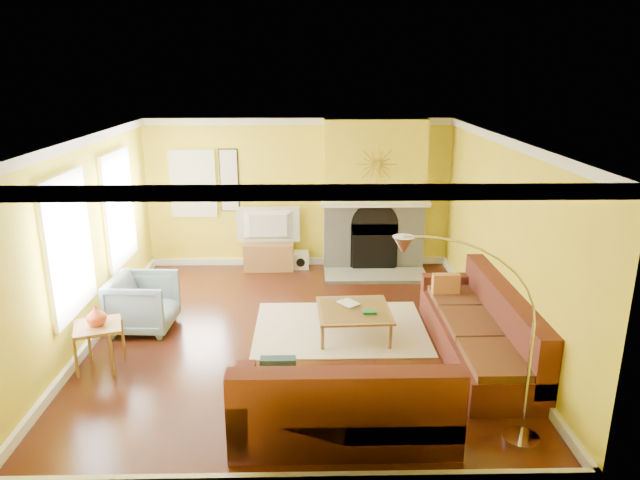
{
  "coord_description": "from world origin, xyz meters",
  "views": [
    {
      "loc": [
        0.17,
        -7.16,
        3.54
      ],
      "look_at": [
        0.33,
        0.4,
        1.25
      ],
      "focal_mm": 32.0,
      "sensor_mm": 36.0,
      "label": 1
    }
  ],
  "objects_px": {
    "arc_lamp": "(471,345)",
    "armchair": "(143,303)",
    "coffee_table": "(354,322)",
    "sectional_sofa": "(385,336)",
    "media_console": "(269,256)",
    "side_table": "(100,347)"
  },
  "relations": [
    {
      "from": "coffee_table",
      "to": "side_table",
      "type": "height_order",
      "value": "side_table"
    },
    {
      "from": "media_console",
      "to": "side_table",
      "type": "xyz_separation_m",
      "value": [
        -1.81,
        -3.59,
        0.05
      ]
    },
    {
      "from": "armchair",
      "to": "side_table",
      "type": "xyz_separation_m",
      "value": [
        -0.22,
        -1.11,
        -0.1
      ]
    },
    {
      "from": "armchair",
      "to": "side_table",
      "type": "relative_size",
      "value": 1.47
    },
    {
      "from": "media_console",
      "to": "armchair",
      "type": "distance_m",
      "value": 2.94
    },
    {
      "from": "armchair",
      "to": "side_table",
      "type": "height_order",
      "value": "armchair"
    },
    {
      "from": "coffee_table",
      "to": "arc_lamp",
      "type": "distance_m",
      "value": 2.69
    },
    {
      "from": "side_table",
      "to": "sectional_sofa",
      "type": "bearing_deg",
      "value": -1.4
    },
    {
      "from": "arc_lamp",
      "to": "armchair",
      "type": "bearing_deg",
      "value": 145.4
    },
    {
      "from": "arc_lamp",
      "to": "sectional_sofa",
      "type": "bearing_deg",
      "value": 112.61
    },
    {
      "from": "sectional_sofa",
      "to": "arc_lamp",
      "type": "relative_size",
      "value": 1.65
    },
    {
      "from": "sectional_sofa",
      "to": "side_table",
      "type": "relative_size",
      "value": 5.97
    },
    {
      "from": "coffee_table",
      "to": "sectional_sofa",
      "type": "bearing_deg",
      "value": -72.7
    },
    {
      "from": "armchair",
      "to": "media_console",
      "type": "bearing_deg",
      "value": -29.29
    },
    {
      "from": "coffee_table",
      "to": "side_table",
      "type": "xyz_separation_m",
      "value": [
        -3.15,
        -0.86,
        0.1
      ]
    },
    {
      "from": "media_console",
      "to": "side_table",
      "type": "bearing_deg",
      "value": -116.83
    },
    {
      "from": "sectional_sofa",
      "to": "armchair",
      "type": "height_order",
      "value": "sectional_sofa"
    },
    {
      "from": "coffee_table",
      "to": "armchair",
      "type": "relative_size",
      "value": 1.14
    },
    {
      "from": "side_table",
      "to": "arc_lamp",
      "type": "bearing_deg",
      "value": -20.64
    },
    {
      "from": "sectional_sofa",
      "to": "side_table",
      "type": "height_order",
      "value": "sectional_sofa"
    },
    {
      "from": "coffee_table",
      "to": "arc_lamp",
      "type": "height_order",
      "value": "arc_lamp"
    },
    {
      "from": "sectional_sofa",
      "to": "arc_lamp",
      "type": "xyz_separation_m",
      "value": [
        0.6,
        -1.44,
        0.61
      ]
    }
  ]
}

